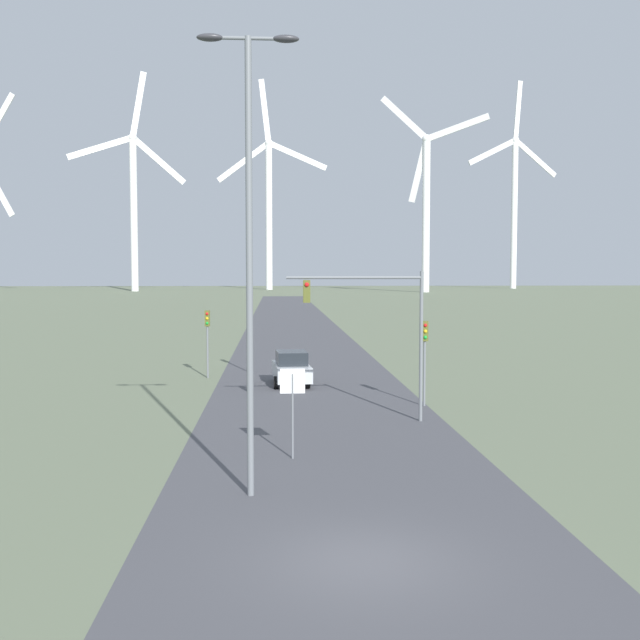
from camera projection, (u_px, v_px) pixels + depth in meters
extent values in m
plane|color=#667056|center=(364.00, 561.00, 15.68)|extent=(600.00, 600.00, 0.00)
cube|color=#47474C|center=(298.00, 343.00, 63.50)|extent=(10.00, 240.00, 0.01)
cylinder|color=slate|center=(249.00, 270.00, 19.87)|extent=(0.18, 0.18, 12.19)
cylinder|color=slate|center=(248.00, 38.00, 19.48)|extent=(1.98, 0.10, 0.10)
ellipsoid|color=#333338|center=(210.00, 37.00, 19.42)|extent=(0.70, 0.32, 0.20)
ellipsoid|color=#333338|center=(286.00, 39.00, 19.53)|extent=(0.70, 0.32, 0.20)
cylinder|color=slate|center=(293.00, 416.00, 24.16)|extent=(0.07, 0.07, 2.77)
cube|color=white|center=(293.00, 381.00, 24.07)|extent=(0.81, 0.01, 0.81)
cube|color=red|center=(292.00, 381.00, 24.08)|extent=(0.76, 0.02, 0.76)
cylinder|color=slate|center=(208.00, 344.00, 42.50)|extent=(0.11, 0.11, 3.86)
cube|color=#4C511E|center=(207.00, 318.00, 42.41)|extent=(0.28, 0.24, 0.90)
sphere|color=red|center=(207.00, 314.00, 42.26)|extent=(0.16, 0.16, 0.16)
sphere|color=gold|center=(207.00, 318.00, 42.27)|extent=(0.16, 0.16, 0.16)
sphere|color=green|center=(207.00, 323.00, 42.29)|extent=(0.16, 0.16, 0.16)
cylinder|color=slate|center=(424.00, 364.00, 33.60)|extent=(0.11, 0.11, 3.84)
cube|color=#4C511E|center=(425.00, 331.00, 33.50)|extent=(0.28, 0.24, 0.90)
sphere|color=red|center=(425.00, 325.00, 33.35)|extent=(0.16, 0.16, 0.16)
sphere|color=gold|center=(425.00, 331.00, 33.37)|extent=(0.16, 0.16, 0.16)
sphere|color=green|center=(425.00, 337.00, 33.39)|extent=(0.16, 0.16, 0.16)
cylinder|color=slate|center=(250.00, 339.00, 44.80)|extent=(0.11, 0.11, 3.98)
cube|color=#4C511E|center=(249.00, 314.00, 44.70)|extent=(0.28, 0.24, 0.90)
sphere|color=red|center=(249.00, 309.00, 44.54)|extent=(0.16, 0.16, 0.16)
sphere|color=gold|center=(249.00, 314.00, 44.56)|extent=(0.16, 0.16, 0.16)
sphere|color=green|center=(249.00, 318.00, 44.58)|extent=(0.16, 0.16, 0.16)
cylinder|color=slate|center=(421.00, 347.00, 30.12)|extent=(0.14, 0.14, 6.07)
cylinder|color=slate|center=(354.00, 278.00, 29.79)|extent=(5.43, 0.12, 0.12)
cube|color=#4C511E|center=(307.00, 291.00, 29.71)|extent=(0.28, 0.24, 0.90)
sphere|color=red|center=(307.00, 285.00, 29.56)|extent=(0.18, 0.18, 0.18)
cube|color=#B7BCC1|center=(292.00, 371.00, 39.93)|extent=(2.11, 4.23, 0.80)
cube|color=#1E2328|center=(292.00, 358.00, 39.73)|extent=(1.72, 2.22, 0.70)
cylinder|color=black|center=(276.00, 376.00, 41.17)|extent=(0.22, 0.66, 0.66)
cylinder|color=black|center=(306.00, 375.00, 41.27)|extent=(0.22, 0.66, 0.66)
cylinder|color=black|center=(276.00, 382.00, 38.64)|extent=(0.22, 0.66, 0.66)
cylinder|color=black|center=(308.00, 382.00, 38.74)|extent=(0.22, 0.66, 0.66)
cylinder|color=white|center=(134.00, 215.00, 228.26)|extent=(2.20, 2.20, 46.64)
sphere|color=white|center=(133.00, 138.00, 226.75)|extent=(2.60, 2.60, 2.60)
cube|color=white|center=(138.00, 104.00, 226.68)|extent=(5.14, 1.89, 19.52)
cube|color=white|center=(99.00, 148.00, 223.80)|extent=(18.38, 5.60, 8.32)
cube|color=white|center=(160.00, 161.00, 229.78)|extent=(15.61, 4.83, 13.95)
cylinder|color=white|center=(269.00, 217.00, 248.67)|extent=(2.20, 2.20, 48.52)
sphere|color=white|center=(269.00, 143.00, 247.09)|extent=(2.60, 2.60, 2.60)
cube|color=white|center=(298.00, 156.00, 247.49)|extent=(19.19, 1.39, 9.69)
cube|color=white|center=(265.00, 110.00, 246.39)|extent=(4.08, 0.69, 20.22)
cube|color=white|center=(243.00, 162.00, 247.40)|extent=(17.27, 1.30, 13.42)
cylinder|color=white|center=(426.00, 216.00, 217.42)|extent=(2.20, 2.20, 44.30)
sphere|color=white|center=(427.00, 139.00, 215.98)|extent=(2.60, 2.60, 2.60)
cube|color=white|center=(404.00, 118.00, 218.12)|extent=(12.99, 6.47, 13.60)
cube|color=white|center=(419.00, 172.00, 217.43)|extent=(5.61, 2.99, 17.73)
cube|color=white|center=(458.00, 127.00, 212.41)|extent=(16.14, 7.95, 6.73)
cylinder|color=white|center=(514.00, 215.00, 265.54)|extent=(2.20, 2.20, 52.38)
sphere|color=white|center=(515.00, 140.00, 263.84)|extent=(2.60, 2.60, 2.60)
cube|color=white|center=(518.00, 110.00, 263.42)|extent=(3.31, 1.44, 20.15)
cube|color=white|center=(492.00, 152.00, 260.81)|extent=(18.20, 5.97, 10.32)
cube|color=white|center=(536.00, 159.00, 267.28)|extent=(16.98, 5.59, 12.81)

